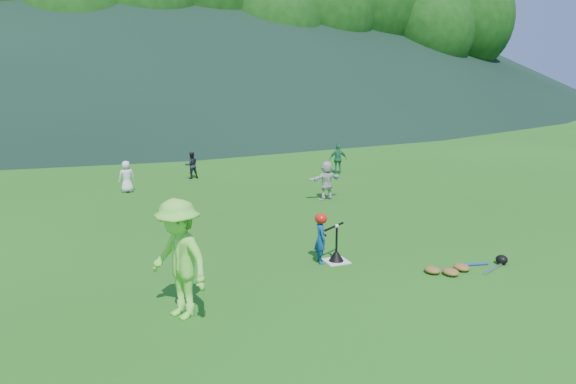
% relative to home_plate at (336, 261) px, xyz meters
% --- Properties ---
extents(ground, '(120.00, 120.00, 0.00)m').
position_rel_home_plate_xyz_m(ground, '(0.00, 0.00, -0.01)').
color(ground, '#1E5313').
rests_on(ground, ground).
extents(home_plate, '(0.45, 0.45, 0.02)m').
position_rel_home_plate_xyz_m(home_plate, '(0.00, 0.00, 0.00)').
color(home_plate, silver).
rests_on(home_plate, ground).
extents(baseball, '(0.08, 0.08, 0.08)m').
position_rel_home_plate_xyz_m(baseball, '(0.00, 0.00, 0.73)').
color(baseball, white).
rests_on(baseball, batting_tee).
extents(batter_child, '(0.30, 0.40, 0.98)m').
position_rel_home_plate_xyz_m(batter_child, '(-0.31, 0.08, 0.48)').
color(batter_child, navy).
rests_on(batter_child, ground).
extents(adult_coach, '(1.15, 1.39, 1.87)m').
position_rel_home_plate_xyz_m(adult_coach, '(-3.37, -1.29, 0.92)').
color(adult_coach, '#72DE41').
rests_on(adult_coach, ground).
extents(fielder_a, '(0.49, 0.34, 0.98)m').
position_rel_home_plate_xyz_m(fielder_a, '(-3.05, 8.06, 0.48)').
color(fielder_a, silver).
rests_on(fielder_a, ground).
extents(fielder_b, '(0.45, 0.36, 0.92)m').
position_rel_home_plate_xyz_m(fielder_b, '(-0.71, 9.46, 0.45)').
color(fielder_b, black).
rests_on(fielder_b, ground).
extents(fielder_c, '(0.67, 0.40, 1.07)m').
position_rel_home_plate_xyz_m(fielder_c, '(4.34, 8.27, 0.53)').
color(fielder_c, '#227349').
rests_on(fielder_c, ground).
extents(fielder_d, '(1.08, 0.43, 1.14)m').
position_rel_home_plate_xyz_m(fielder_d, '(2.17, 4.83, 0.56)').
color(fielder_d, silver).
rests_on(fielder_d, ground).
extents(batting_tee, '(0.30, 0.30, 0.68)m').
position_rel_home_plate_xyz_m(batting_tee, '(0.00, 0.00, 0.12)').
color(batting_tee, black).
rests_on(batting_tee, home_plate).
extents(batter_gear, '(0.70, 0.33, 0.34)m').
position_rel_home_plate_xyz_m(batter_gear, '(-0.29, 0.08, 0.88)').
color(batter_gear, red).
rests_on(batter_gear, ground).
extents(equipment_pile, '(1.80, 0.65, 0.19)m').
position_rel_home_plate_xyz_m(equipment_pile, '(1.98, -1.37, 0.06)').
color(equipment_pile, olive).
rests_on(equipment_pile, ground).
extents(outfield_fence, '(70.07, 0.08, 1.33)m').
position_rel_home_plate_xyz_m(outfield_fence, '(0.00, 28.00, 0.69)').
color(outfield_fence, gray).
rests_on(outfield_fence, ground).
extents(tree_line, '(70.04, 11.40, 14.82)m').
position_rel_home_plate_xyz_m(tree_line, '(0.20, 33.83, 8.20)').
color(tree_line, '#382314').
rests_on(tree_line, ground).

